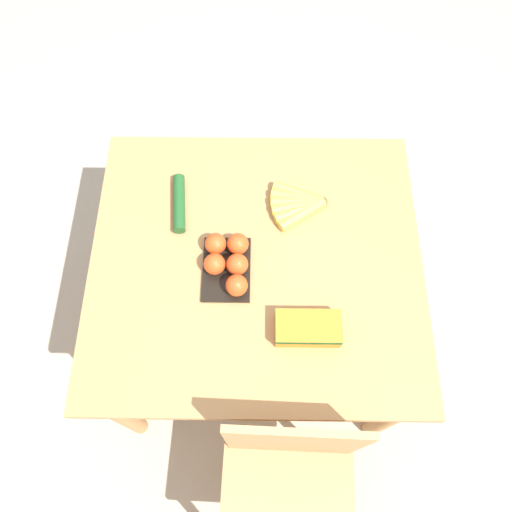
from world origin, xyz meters
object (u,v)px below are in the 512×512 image
chair (288,489)px  carrot_bag (308,328)px  cucumber_near (179,203)px  banana_bunch (299,204)px  tomato_pack (228,262)px

chair → carrot_bag: size_ratio=4.68×
carrot_bag → cucumber_near: carrot_bag is taller
chair → cucumber_near: 0.98m
banana_bunch → carrot_bag: size_ratio=0.99×
carrot_bag → cucumber_near: bearing=-46.1°
tomato_pack → banana_bunch: bearing=-135.5°
chair → banana_bunch: (-0.03, -0.86, 0.27)m
cucumber_near → tomato_pack: bearing=127.9°
banana_bunch → tomato_pack: tomato_pack is taller
tomato_pack → carrot_bag: size_ratio=1.14×
carrot_bag → cucumber_near: 0.60m
chair → cucumber_near: chair is taller
banana_bunch → carrot_bag: bearing=91.9°
banana_bunch → cucumber_near: (0.40, 0.00, 0.00)m
tomato_pack → chair: bearing=107.0°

